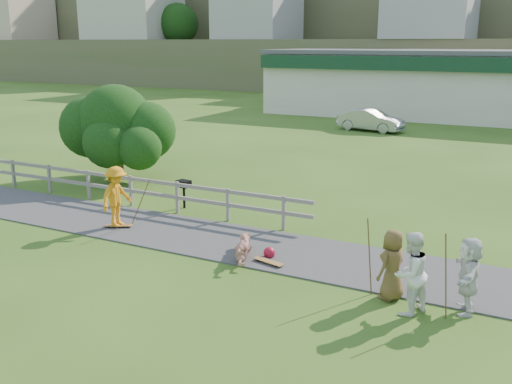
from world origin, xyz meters
TOP-DOWN VIEW (x-y plane):
  - ground at (0.00, 0.00)m, footprint 260.00×260.00m
  - path at (0.00, 1.50)m, footprint 34.00×3.00m
  - fence at (-4.62, 3.30)m, footprint 15.05×0.10m
  - strip_mall at (4.00, 34.94)m, footprint 32.50×10.75m
  - skater_rider at (-2.70, 1.04)m, footprint 0.73×1.24m
  - skater_fallen at (2.05, 0.57)m, footprint 1.80×1.06m
  - spectator_a at (6.74, -0.64)m, footprint 1.04×1.12m
  - spectator_c at (6.22, -0.10)m, footprint 0.78×0.94m
  - spectator_d at (7.84, -0.00)m, footprint 0.75×1.65m
  - car_silver at (-1.40, 24.57)m, footprint 4.55×2.28m
  - tree at (-7.06, 6.24)m, footprint 4.97×4.97m
  - bbq at (-2.15, 3.91)m, footprint 0.52×0.43m
  - longboard_rider at (-2.70, 1.04)m, footprint 0.86×0.60m
  - longboard_fallen at (2.85, 0.47)m, footprint 0.92×0.43m
  - helmet at (2.65, 0.92)m, footprint 0.32×0.32m
  - pole_rider at (-2.10, 1.44)m, footprint 0.03×0.03m
  - pole_spec_left at (5.69, -0.07)m, footprint 0.03×0.03m
  - pole_spec_right at (7.45, -0.52)m, footprint 0.03×0.03m

SIDE VIEW (x-z plane):
  - ground at x=0.00m, z-range 0.00..0.00m
  - path at x=0.00m, z-range 0.00..0.04m
  - longboard_rider at x=-2.70m, z-range 0.00..0.10m
  - longboard_fallen at x=2.85m, z-range 0.00..0.10m
  - helmet at x=2.65m, z-range 0.00..0.32m
  - skater_fallen at x=2.05m, z-range 0.00..0.65m
  - bbq at x=-2.15m, z-range 0.00..1.00m
  - car_silver at x=-1.40m, z-range 0.00..1.43m
  - fence at x=-4.62m, z-range 0.17..1.27m
  - spectator_c at x=6.22m, z-range 0.00..1.65m
  - spectator_d at x=7.84m, z-range 0.00..1.71m
  - pole_rider at x=-2.10m, z-range 0.00..1.81m
  - pole_spec_left at x=5.69m, z-range 0.00..1.84m
  - spectator_a at x=6.74m, z-range 0.00..1.85m
  - pole_spec_right at x=7.45m, z-range 0.00..1.89m
  - skater_rider at x=-2.70m, z-range 0.00..1.89m
  - tree at x=-7.06m, z-range 0.00..3.20m
  - strip_mall at x=4.00m, z-range 0.03..5.13m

